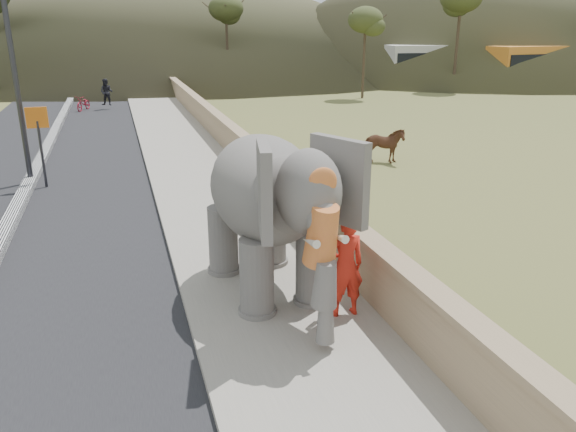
# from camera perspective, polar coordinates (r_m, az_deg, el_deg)

# --- Properties ---
(ground) EXTENTS (160.00, 160.00, 0.00)m
(ground) POSITION_cam_1_polar(r_m,az_deg,el_deg) (8.48, 1.66, -14.22)
(ground) COLOR olive
(ground) RESTS_ON ground
(road) EXTENTS (7.00, 120.00, 0.03)m
(road) POSITION_cam_1_polar(r_m,az_deg,el_deg) (17.56, -25.16, 1.80)
(road) COLOR black
(road) RESTS_ON ground
(median) EXTENTS (0.35, 120.00, 0.22)m
(median) POSITION_cam_1_polar(r_m,az_deg,el_deg) (17.53, -25.21, 2.09)
(median) COLOR black
(median) RESTS_ON ground
(walkway) EXTENTS (3.00, 120.00, 0.15)m
(walkway) POSITION_cam_1_polar(r_m,az_deg,el_deg) (17.48, -8.83, 3.54)
(walkway) COLOR #9E9687
(walkway) RESTS_ON ground
(parapet) EXTENTS (0.30, 120.00, 1.10)m
(parapet) POSITION_cam_1_polar(r_m,az_deg,el_deg) (17.66, -3.59, 5.47)
(parapet) COLOR tan
(parapet) RESTS_ON ground
(lamppost) EXTENTS (1.76, 0.36, 8.00)m
(lamppost) POSITION_cam_1_polar(r_m,az_deg,el_deg) (18.40, -25.75, 17.87)
(lamppost) COLOR #29282D
(lamppost) RESTS_ON ground
(signboard) EXTENTS (0.60, 0.08, 2.40)m
(signboard) POSITION_cam_1_polar(r_m,az_deg,el_deg) (17.96, -23.97, 7.68)
(signboard) COLOR #2D2D33
(signboard) RESTS_ON ground
(cow) EXTENTS (1.62, 1.24, 1.25)m
(cow) POSITION_cam_1_polar(r_m,az_deg,el_deg) (20.06, 9.60, 7.08)
(cow) COLOR brown
(cow) RESTS_ON ground
(distant_car) EXTENTS (4.53, 2.78, 1.44)m
(distant_car) POSITION_cam_1_polar(r_m,az_deg,el_deg) (47.36, 8.86, 13.90)
(distant_car) COLOR #ACACB2
(distant_car) RESTS_ON ground
(bus_white) EXTENTS (11.22, 3.78, 3.10)m
(bus_white) POSITION_cam_1_polar(r_m,az_deg,el_deg) (49.30, 16.40, 14.54)
(bus_white) COLOR silver
(bus_white) RESTS_ON ground
(bus_orange) EXTENTS (11.20, 3.60, 3.10)m
(bus_orange) POSITION_cam_1_polar(r_m,az_deg,el_deg) (50.39, 25.04, 13.65)
(bus_orange) COLOR orange
(bus_orange) RESTS_ON ground
(hill_far) EXTENTS (80.00, 80.00, 14.00)m
(hill_far) POSITION_cam_1_polar(r_m,az_deg,el_deg) (77.11, -12.28, 20.21)
(hill_far) COLOR brown
(hill_far) RESTS_ON ground
(elephant_and_man) EXTENTS (2.48, 4.17, 2.87)m
(elephant_and_man) POSITION_cam_1_polar(r_m,az_deg,el_deg) (9.70, -2.27, 0.52)
(elephant_and_man) COLOR slate
(elephant_and_man) RESTS_ON ground
(motorcyclist) EXTENTS (2.30, 1.69, 1.74)m
(motorcyclist) POSITION_cam_1_polar(r_m,az_deg,el_deg) (34.32, -19.11, 11.24)
(motorcyclist) COLOR maroon
(motorcyclist) RESTS_ON ground
(trees) EXTENTS (48.73, 43.16, 8.91)m
(trees) POSITION_cam_1_polar(r_m,az_deg,el_deg) (34.58, -12.33, 17.32)
(trees) COLOR #473828
(trees) RESTS_ON ground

